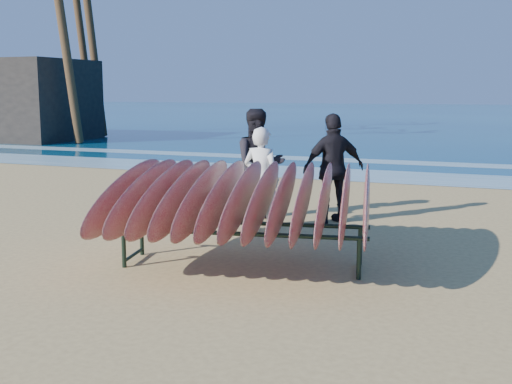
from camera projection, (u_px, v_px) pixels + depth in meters
ground at (232, 281)px, 7.62m from camera, size 120.00×120.00×0.00m
ocean at (473, 115)px, 58.20m from camera, size 160.00×160.00×0.00m
foam_near at (384, 176)px, 16.82m from camera, size 160.00×160.00×0.00m
foam_far at (404, 162)px, 20.04m from camera, size 160.00×160.00×0.00m
surfboard_rack at (243, 198)px, 8.11m from camera, size 3.67×3.45×1.41m
person_white at (261, 179)px, 10.23m from camera, size 0.64×0.45×1.67m
person_dark_a at (259, 165)px, 11.03m from camera, size 1.19×1.17×1.93m
person_dark_b at (334, 168)px, 10.85m from camera, size 1.14×1.03×1.86m
building at (1, 100)px, 29.54m from camera, size 8.08×4.49×3.59m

